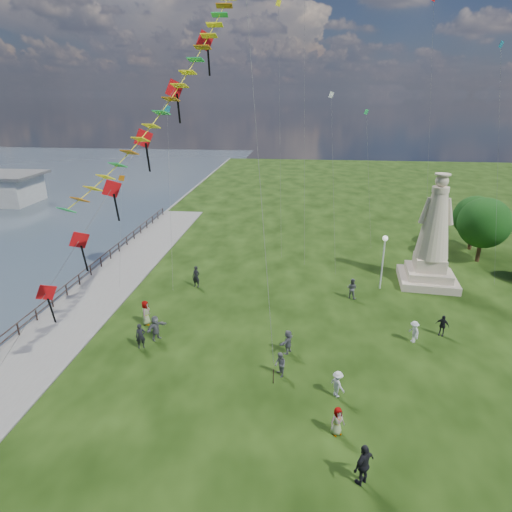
# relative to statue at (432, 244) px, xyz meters

# --- Properties ---
(waterfront) EXTENTS (200.00, 200.00, 1.51)m
(waterfront) POSITION_rel_statue_xyz_m (-27.56, -8.72, -3.51)
(waterfront) COLOR #2E3A45
(waterfront) RESTS_ON ground
(statue) EXTENTS (4.90, 4.90, 9.14)m
(statue) POSITION_rel_statue_xyz_m (0.00, 0.00, 0.00)
(statue) COLOR beige
(statue) RESTS_ON ground
(lamppost) EXTENTS (0.42, 0.42, 4.51)m
(lamppost) POSITION_rel_statue_xyz_m (-4.07, -1.56, -0.20)
(lamppost) COLOR silver
(lamppost) RESTS_ON ground
(tree_row) EXTENTS (7.62, 12.30, 6.10)m
(tree_row) POSITION_rel_statue_xyz_m (6.75, 6.15, -0.00)
(tree_row) COLOR #382314
(tree_row) RESTS_ON ground
(person_0) EXTENTS (0.70, 0.60, 1.62)m
(person_0) POSITION_rel_statue_xyz_m (-20.24, -12.09, -2.64)
(person_0) COLOR black
(person_0) RESTS_ON ground
(person_1) EXTENTS (0.70, 0.83, 1.47)m
(person_1) POSITION_rel_statue_xyz_m (-11.50, -14.01, -2.72)
(person_1) COLOR #595960
(person_1) RESTS_ON ground
(person_2) EXTENTS (0.98, 1.06, 1.48)m
(person_2) POSITION_rel_statue_xyz_m (-8.45, -15.40, -2.71)
(person_2) COLOR silver
(person_2) RESTS_ON ground
(person_3) EXTENTS (1.21, 1.20, 1.92)m
(person_3) POSITION_rel_statue_xyz_m (-7.79, -20.71, -2.49)
(person_3) COLOR black
(person_3) RESTS_ON ground
(person_4) EXTENTS (0.83, 0.72, 1.45)m
(person_4) POSITION_rel_statue_xyz_m (-8.64, -18.10, -2.73)
(person_4) COLOR #595960
(person_4) RESTS_ON ground
(person_5) EXTENTS (1.39, 1.67, 1.67)m
(person_5) POSITION_rel_statue_xyz_m (-19.63, -11.05, -2.62)
(person_5) COLOR #595960
(person_5) RESTS_ON ground
(person_6) EXTENTS (0.75, 0.60, 1.79)m
(person_6) POSITION_rel_statue_xyz_m (-18.99, -2.88, -2.55)
(person_6) COLOR black
(person_6) RESTS_ON ground
(person_7) EXTENTS (0.93, 0.79, 1.63)m
(person_7) POSITION_rel_statue_xyz_m (-6.57, -3.59, -2.64)
(person_7) COLOR #595960
(person_7) RESTS_ON ground
(person_8) EXTENTS (0.76, 1.05, 1.46)m
(person_8) POSITION_rel_statue_xyz_m (-3.28, -9.57, -2.72)
(person_8) COLOR silver
(person_8) RESTS_ON ground
(person_9) EXTENTS (0.95, 0.80, 1.44)m
(person_9) POSITION_rel_statue_xyz_m (-1.25, -8.52, -2.73)
(person_9) COLOR black
(person_9) RESTS_ON ground
(person_10) EXTENTS (0.54, 0.86, 1.74)m
(person_10) POSITION_rel_statue_xyz_m (-20.94, -9.22, -2.58)
(person_10) COLOR #595960
(person_10) RESTS_ON ground
(person_11) EXTENTS (1.17, 1.54, 1.52)m
(person_11) POSITION_rel_statue_xyz_m (-11.16, -11.65, -2.69)
(person_11) COLOR #595960
(person_11) RESTS_ON ground
(red_kite_train) EXTENTS (10.28, 9.35, 17.92)m
(red_kite_train) POSITION_rel_statue_xyz_m (-19.67, -13.10, 7.66)
(red_kite_train) COLOR black
(red_kite_train) RESTS_ON ground
(small_kites) EXTENTS (31.95, 17.28, 24.94)m
(small_kites) POSITION_rel_statue_xyz_m (-9.36, 5.84, 10.54)
(small_kites) COLOR #176B8D
(small_kites) RESTS_ON ground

